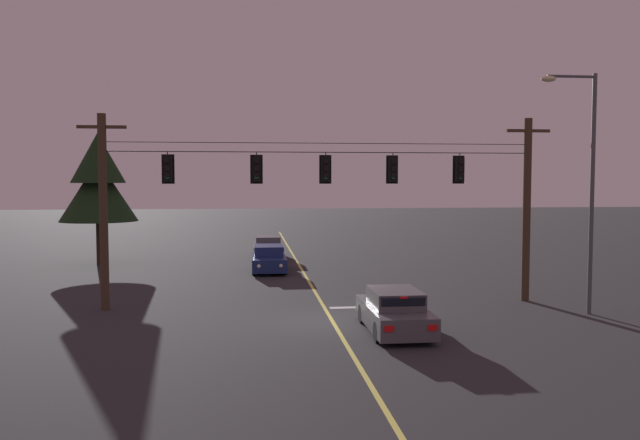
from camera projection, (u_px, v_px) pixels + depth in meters
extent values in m
plane|color=#28282B|center=(332.00, 321.00, 22.18)|extent=(180.00, 180.00, 0.00)
cube|color=#D1C64C|center=(309.00, 281.00, 31.03)|extent=(0.14, 60.00, 0.01)
cube|color=silver|center=(373.00, 307.00, 24.69)|extent=(3.40, 0.36, 0.01)
cylinder|color=#423021|center=(103.00, 213.00, 23.93)|extent=(0.32, 0.32, 7.39)
cube|color=#423021|center=(102.00, 127.00, 23.73)|extent=(1.80, 0.12, 0.12)
cylinder|color=slate|center=(102.00, 136.00, 23.76)|extent=(0.12, 0.12, 0.18)
cylinder|color=#423021|center=(527.00, 210.00, 25.77)|extent=(0.32, 0.32, 7.39)
cube|color=#423021|center=(528.00, 131.00, 25.57)|extent=(1.80, 0.12, 0.12)
cylinder|color=slate|center=(528.00, 140.00, 25.59)|extent=(0.12, 0.12, 0.18)
cylinder|color=black|center=(323.00, 152.00, 24.71)|extent=(16.60, 0.03, 0.03)
cylinder|color=black|center=(323.00, 143.00, 24.69)|extent=(16.60, 0.02, 0.02)
cylinder|color=black|center=(167.00, 154.00, 24.06)|extent=(0.04, 0.04, 0.18)
cube|color=black|center=(168.00, 169.00, 24.10)|extent=(0.32, 0.26, 0.96)
cube|color=black|center=(168.00, 169.00, 24.24)|extent=(0.48, 0.03, 1.12)
sphere|color=#380A0A|center=(167.00, 161.00, 23.92)|extent=(0.17, 0.17, 0.17)
cylinder|color=black|center=(167.00, 160.00, 23.88)|extent=(0.20, 0.10, 0.20)
sphere|color=#3D280A|center=(167.00, 169.00, 23.94)|extent=(0.17, 0.17, 0.17)
cylinder|color=black|center=(167.00, 168.00, 23.89)|extent=(0.20, 0.10, 0.20)
sphere|color=#1ED83F|center=(167.00, 177.00, 23.95)|extent=(0.17, 0.17, 0.17)
cylinder|color=black|center=(167.00, 175.00, 23.91)|extent=(0.20, 0.10, 0.20)
cylinder|color=black|center=(256.00, 154.00, 24.43)|extent=(0.04, 0.04, 0.18)
cube|color=black|center=(257.00, 169.00, 24.47)|extent=(0.32, 0.26, 0.96)
cube|color=black|center=(256.00, 169.00, 24.61)|extent=(0.48, 0.03, 1.12)
sphere|color=#380A0A|center=(257.00, 162.00, 24.29)|extent=(0.17, 0.17, 0.17)
cylinder|color=black|center=(257.00, 160.00, 24.25)|extent=(0.20, 0.10, 0.20)
sphere|color=#3D280A|center=(257.00, 169.00, 24.31)|extent=(0.17, 0.17, 0.17)
cylinder|color=black|center=(257.00, 168.00, 24.26)|extent=(0.20, 0.10, 0.20)
sphere|color=#1ED83F|center=(257.00, 177.00, 24.33)|extent=(0.17, 0.17, 0.17)
cylinder|color=black|center=(257.00, 176.00, 24.28)|extent=(0.20, 0.10, 0.20)
cylinder|color=black|center=(326.00, 155.00, 24.73)|extent=(0.04, 0.04, 0.18)
cube|color=black|center=(326.00, 169.00, 24.76)|extent=(0.32, 0.26, 0.96)
cube|color=black|center=(325.00, 169.00, 24.91)|extent=(0.48, 0.03, 1.12)
sphere|color=#380A0A|center=(326.00, 162.00, 24.59)|extent=(0.17, 0.17, 0.17)
cylinder|color=black|center=(326.00, 161.00, 24.54)|extent=(0.20, 0.10, 0.20)
sphere|color=#3D280A|center=(326.00, 169.00, 24.60)|extent=(0.17, 0.17, 0.17)
cylinder|color=black|center=(326.00, 168.00, 24.56)|extent=(0.20, 0.10, 0.20)
sphere|color=#1ED83F|center=(326.00, 177.00, 24.62)|extent=(0.17, 0.17, 0.17)
cylinder|color=black|center=(326.00, 176.00, 24.58)|extent=(0.20, 0.10, 0.20)
cylinder|color=black|center=(393.00, 155.00, 25.02)|extent=(0.04, 0.04, 0.18)
cube|color=black|center=(393.00, 169.00, 25.06)|extent=(0.32, 0.26, 0.96)
cube|color=black|center=(392.00, 170.00, 25.20)|extent=(0.48, 0.03, 1.12)
sphere|color=#380A0A|center=(394.00, 162.00, 24.88)|extent=(0.17, 0.17, 0.17)
cylinder|color=black|center=(394.00, 161.00, 24.84)|extent=(0.20, 0.10, 0.20)
sphere|color=#3D280A|center=(394.00, 169.00, 24.90)|extent=(0.17, 0.17, 0.17)
cylinder|color=black|center=(394.00, 168.00, 24.86)|extent=(0.20, 0.10, 0.20)
sphere|color=#1ED83F|center=(394.00, 177.00, 24.92)|extent=(0.17, 0.17, 0.17)
cylinder|color=black|center=(394.00, 176.00, 24.87)|extent=(0.20, 0.10, 0.20)
cylinder|color=black|center=(460.00, 155.00, 25.32)|extent=(0.04, 0.04, 0.18)
cube|color=black|center=(460.00, 170.00, 25.36)|extent=(0.32, 0.26, 0.96)
cube|color=black|center=(458.00, 170.00, 25.50)|extent=(0.48, 0.03, 1.12)
sphere|color=#380A0A|center=(461.00, 162.00, 25.18)|extent=(0.17, 0.17, 0.17)
cylinder|color=black|center=(461.00, 161.00, 25.14)|extent=(0.20, 0.10, 0.20)
sphere|color=#3D280A|center=(461.00, 170.00, 25.20)|extent=(0.17, 0.17, 0.17)
cylinder|color=black|center=(461.00, 168.00, 25.16)|extent=(0.20, 0.10, 0.20)
sphere|color=#1ED83F|center=(461.00, 177.00, 25.22)|extent=(0.17, 0.17, 0.17)
cylinder|color=black|center=(461.00, 176.00, 25.17)|extent=(0.20, 0.10, 0.20)
cube|color=#4C4C51|center=(394.00, 316.00, 20.66)|extent=(1.80, 4.30, 0.68)
cube|color=#4C4C51|center=(395.00, 298.00, 20.50)|extent=(1.51, 2.15, 0.54)
cube|color=black|center=(389.00, 293.00, 21.43)|extent=(1.40, 0.21, 0.48)
cube|color=black|center=(403.00, 304.00, 19.45)|extent=(1.37, 0.18, 0.46)
cylinder|color=black|center=(363.00, 314.00, 21.90)|extent=(0.22, 0.64, 0.64)
cylinder|color=black|center=(408.00, 313.00, 22.08)|extent=(0.22, 0.64, 0.64)
cylinder|color=black|center=(378.00, 332.00, 19.26)|extent=(0.22, 0.64, 0.64)
cylinder|color=black|center=(429.00, 331.00, 19.43)|extent=(0.22, 0.64, 0.64)
cube|color=red|center=(389.00, 329.00, 18.43)|extent=(0.28, 0.03, 0.18)
cube|color=red|center=(433.00, 328.00, 18.58)|extent=(0.28, 0.03, 0.18)
cube|color=red|center=(404.00, 298.00, 19.33)|extent=(0.24, 0.04, 0.06)
cube|color=navy|center=(269.00, 262.00, 34.43)|extent=(1.80, 4.30, 0.68)
cube|color=navy|center=(269.00, 250.00, 34.51)|extent=(1.51, 2.15, 0.54)
cube|color=black|center=(269.00, 252.00, 33.59)|extent=(1.40, 0.21, 0.48)
cube|color=black|center=(268.00, 248.00, 35.57)|extent=(1.37, 0.18, 0.46)
cylinder|color=black|center=(285.00, 268.00, 33.21)|extent=(0.22, 0.64, 0.64)
cylinder|color=black|center=(254.00, 269.00, 33.03)|extent=(0.22, 0.64, 0.64)
cylinder|color=black|center=(282.00, 262.00, 35.85)|extent=(0.22, 0.64, 0.64)
cylinder|color=black|center=(254.00, 262.00, 35.68)|extent=(0.22, 0.64, 0.64)
sphere|color=white|center=(281.00, 266.00, 32.34)|extent=(0.20, 0.20, 0.20)
sphere|color=white|center=(259.00, 266.00, 32.22)|extent=(0.20, 0.20, 0.20)
cube|color=#4C4C51|center=(268.00, 250.00, 40.19)|extent=(1.80, 4.30, 0.68)
cube|color=#4C4C51|center=(268.00, 240.00, 40.27)|extent=(1.51, 2.15, 0.54)
cube|color=black|center=(268.00, 242.00, 39.34)|extent=(1.40, 0.21, 0.48)
cube|color=black|center=(267.00, 239.00, 41.33)|extent=(1.37, 0.18, 0.46)
cylinder|color=black|center=(282.00, 255.00, 38.97)|extent=(0.22, 0.64, 0.64)
cylinder|color=black|center=(256.00, 256.00, 38.79)|extent=(0.22, 0.64, 0.64)
cylinder|color=black|center=(280.00, 251.00, 41.61)|extent=(0.22, 0.64, 0.64)
cylinder|color=black|center=(255.00, 251.00, 41.44)|extent=(0.22, 0.64, 0.64)
sphere|color=white|center=(278.00, 253.00, 38.10)|extent=(0.20, 0.20, 0.20)
sphere|color=white|center=(260.00, 253.00, 37.97)|extent=(0.20, 0.20, 0.20)
cylinder|color=#4C4F54|center=(592.00, 195.00, 23.15)|extent=(0.16, 0.16, 8.74)
cylinder|color=#4C4F54|center=(571.00, 76.00, 22.79)|extent=(1.80, 0.10, 0.10)
ellipsoid|color=beige|center=(549.00, 79.00, 22.70)|extent=(0.56, 0.30, 0.22)
cylinder|color=#332316|center=(99.00, 240.00, 37.15)|extent=(0.36, 0.36, 2.87)
cone|color=black|center=(98.00, 191.00, 36.98)|extent=(4.45, 4.45, 3.56)
cone|color=black|center=(98.00, 158.00, 36.86)|extent=(3.11, 3.11, 2.89)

